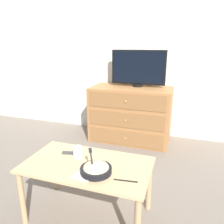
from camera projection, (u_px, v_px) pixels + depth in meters
The scene contains 10 objects.
ground_plane at pixel (131, 131), 3.61m from camera, with size 12.00×12.00×0.00m, color #70665B.
wall_back at pixel (134, 50), 3.25m from camera, with size 12.00×0.05×2.60m.
dresser at pixel (131, 114), 3.20m from camera, with size 1.14×0.59×0.79m.
tv at pixel (138, 68), 3.08m from camera, with size 0.77×0.13×0.51m.
coffee_table at pixel (87, 172), 1.71m from camera, with size 0.98×0.54×0.49m.
takeout_bowl at pixel (96, 169), 1.56m from camera, with size 0.23×0.23×0.18m.
drink_cup at pixel (78, 153), 1.78m from camera, with size 0.07×0.07×0.09m.
napkin at pixel (84, 175), 1.54m from camera, with size 0.16×0.16×0.00m.
knife at pixel (126, 181), 1.47m from camera, with size 0.16×0.03×0.01m.
remote_control at pixel (72, 153), 1.84m from camera, with size 0.17×0.06×0.02m.
Camera 1 is at (0.76, -3.29, 1.37)m, focal length 35.00 mm.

